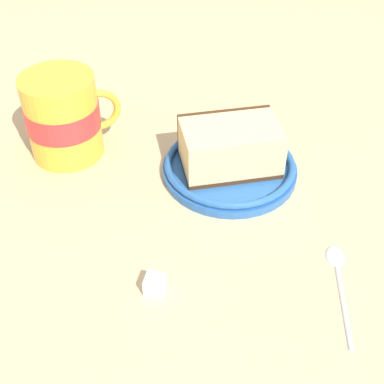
# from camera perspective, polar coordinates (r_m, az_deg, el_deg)

# --- Properties ---
(ground_plane) EXTENTS (1.59, 1.59, 0.03)m
(ground_plane) POSITION_cam_1_polar(r_m,az_deg,el_deg) (0.64, -2.52, -1.53)
(ground_plane) COLOR tan
(small_plate) EXTENTS (0.17, 0.17, 0.02)m
(small_plate) POSITION_cam_1_polar(r_m,az_deg,el_deg) (0.66, 4.06, 2.67)
(small_plate) COLOR #26599E
(small_plate) RESTS_ON ground_plane
(cake_slice) EXTENTS (0.13, 0.10, 0.06)m
(cake_slice) POSITION_cam_1_polar(r_m,az_deg,el_deg) (0.65, 4.13, 4.90)
(cake_slice) COLOR #472814
(cake_slice) RESTS_ON small_plate
(tea_mug) EXTENTS (0.12, 0.09, 0.11)m
(tea_mug) POSITION_cam_1_polar(r_m,az_deg,el_deg) (0.69, -13.65, 7.98)
(tea_mug) COLOR gold
(tea_mug) RESTS_ON ground_plane
(teaspoon) EXTENTS (0.07, 0.12, 0.01)m
(teaspoon) POSITION_cam_1_polar(r_m,az_deg,el_deg) (0.57, 15.45, -8.13)
(teaspoon) COLOR silver
(teaspoon) RESTS_ON ground_plane
(sugar_cube) EXTENTS (0.03, 0.03, 0.02)m
(sugar_cube) POSITION_cam_1_polar(r_m,az_deg,el_deg) (0.53, -4.01, -9.89)
(sugar_cube) COLOR white
(sugar_cube) RESTS_ON ground_plane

